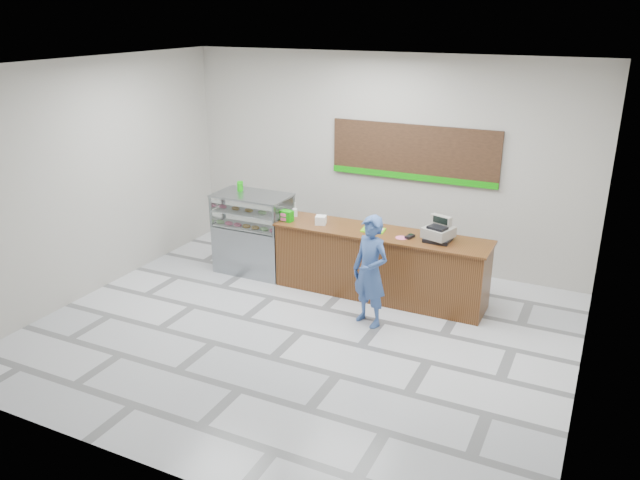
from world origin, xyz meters
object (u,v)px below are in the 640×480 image
at_px(sales_counter, 380,264).
at_px(customer, 370,271).
at_px(display_case, 253,233).
at_px(cash_register, 439,232).
at_px(serving_tray, 373,230).

distance_m(sales_counter, customer, 0.96).
distance_m(display_case, cash_register, 3.12).
distance_m(display_case, customer, 2.58).
height_order(sales_counter, serving_tray, serving_tray).
bearing_deg(serving_tray, cash_register, -6.72).
height_order(sales_counter, customer, customer).
xyz_separation_m(sales_counter, display_case, (-2.22, -0.00, 0.16)).
bearing_deg(display_case, serving_tray, 0.32).
relative_size(sales_counter, serving_tray, 8.82).
bearing_deg(cash_register, customer, -107.95).
bearing_deg(customer, display_case, -179.48).
xyz_separation_m(display_case, customer, (2.42, -0.90, 0.11)).
relative_size(display_case, cash_register, 2.81).
xyz_separation_m(serving_tray, customer, (0.32, -0.92, -0.26)).
relative_size(sales_counter, display_case, 2.45).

